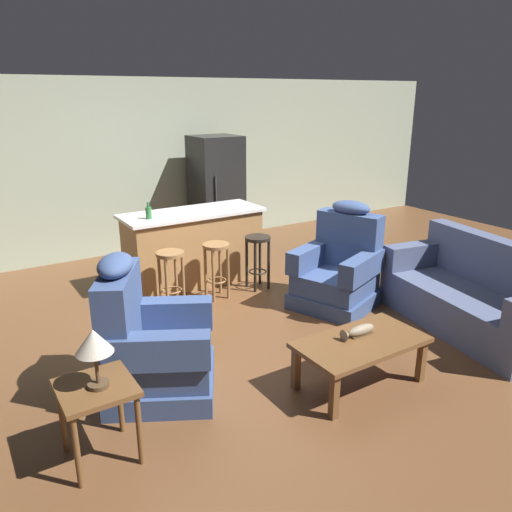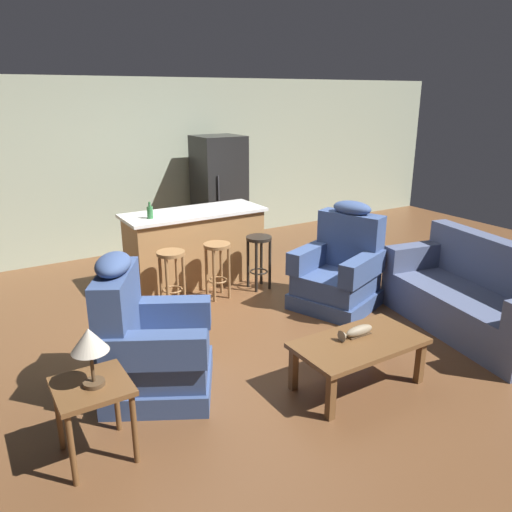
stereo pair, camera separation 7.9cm
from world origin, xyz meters
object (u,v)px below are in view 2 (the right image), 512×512
object	(u,v)px
coffee_table	(359,347)
bar_stool_left	(172,269)
bar_stool_middle	(217,260)
bottle_tall_green	(150,212)
table_lamp	(89,343)
fish_figurine	(356,332)
couch	(475,299)
bar_stool_right	(259,253)
refrigerator	(219,193)
end_table	(93,397)
recliner_near_lamp	(148,345)
recliner_near_island	(340,270)
kitchen_island	(195,247)

from	to	relation	value
coffee_table	bar_stool_left	distance (m)	2.44
bar_stool_middle	bottle_tall_green	bearing A→B (deg)	137.67
table_lamp	bar_stool_left	bearing A→B (deg)	56.10
fish_figurine	couch	xyz separation A→B (m)	(1.75, 0.09, -0.12)
couch	bar_stool_right	distance (m)	2.53
bar_stool_middle	refrigerator	bearing A→B (deg)	61.51
table_lamp	end_table	bearing A→B (deg)	121.82
fish_figurine	recliner_near_lamp	distance (m)	1.73
fish_figurine	bottle_tall_green	bearing A→B (deg)	104.74
bar_stool_right	table_lamp	bearing A→B (deg)	-140.99
bar_stool_right	refrigerator	world-z (taller)	refrigerator
coffee_table	end_table	bearing A→B (deg)	172.36
coffee_table	refrigerator	xyz separation A→B (m)	(0.89, 4.16, 0.52)
recliner_near_lamp	refrigerator	bearing A→B (deg)	82.80
bar_stool_left	bar_stool_middle	size ratio (longest dim) A/B	1.00
coffee_table	couch	world-z (taller)	couch
coffee_table	fish_figurine	bearing A→B (deg)	67.31
coffee_table	bar_stool_right	world-z (taller)	bar_stool_right
bar_stool_middle	refrigerator	world-z (taller)	refrigerator
recliner_near_island	bottle_tall_green	size ratio (longest dim) A/B	5.95
kitchen_island	bar_stool_middle	world-z (taller)	kitchen_island
bar_stool_right	refrigerator	size ratio (longest dim) A/B	0.39
couch	bottle_tall_green	bearing A→B (deg)	-37.40
bar_stool_middle	bar_stool_right	size ratio (longest dim) A/B	1.00
bar_stool_left	bar_stool_right	size ratio (longest dim) A/B	1.00
couch	bar_stool_left	size ratio (longest dim) A/B	2.97
coffee_table	recliner_near_lamp	bearing A→B (deg)	150.73
bottle_tall_green	bar_stool_left	bearing A→B (deg)	-88.25
recliner_near_lamp	bar_stool_left	xyz separation A→B (m)	(0.82, 1.49, 0.05)
recliner_near_lamp	refrigerator	xyz separation A→B (m)	(2.40, 3.32, 0.46)
recliner_near_island	end_table	distance (m)	3.29
end_table	refrigerator	bearing A→B (deg)	52.44
couch	coffee_table	bearing A→B (deg)	15.51
bar_stool_left	table_lamp	bearing A→B (deg)	-123.90
couch	recliner_near_lamp	xyz separation A→B (m)	(-3.29, 0.68, 0.08)
table_lamp	bottle_tall_green	xyz separation A→B (m)	(1.38, 2.62, 0.16)
couch	bar_stool_left	xyz separation A→B (m)	(-2.47, 2.17, 0.13)
recliner_near_island	recliner_near_lamp	bearing A→B (deg)	-8.52
recliner_near_lamp	bottle_tall_green	world-z (taller)	recliner_near_lamp
bar_stool_left	refrigerator	distance (m)	2.45
recliner_near_lamp	end_table	xyz separation A→B (m)	(-0.58, -0.57, 0.04)
couch	bar_stool_middle	world-z (taller)	couch
recliner_near_island	fish_figurine	bearing A→B (deg)	33.03
fish_figurine	end_table	world-z (taller)	end_table
bar_stool_left	bottle_tall_green	distance (m)	0.78
couch	bottle_tall_green	distance (m)	3.74
table_lamp	bar_stool_right	bearing A→B (deg)	39.01
coffee_table	bar_stool_left	bearing A→B (deg)	106.50
couch	end_table	distance (m)	3.88
kitchen_island	bar_stool_left	bearing A→B (deg)	-133.11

